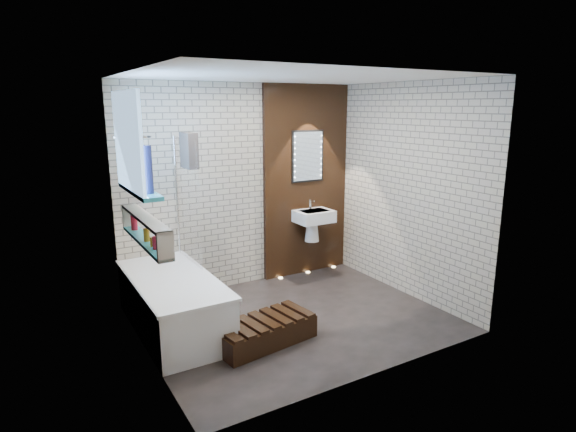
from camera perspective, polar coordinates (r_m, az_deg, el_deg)
ground at (r=5.40m, az=0.83°, el=-12.28°), size 3.20×3.20×0.00m
room_shell at (r=4.99m, az=0.88°, el=1.34°), size 3.24×3.20×2.60m
walnut_panel at (r=6.54m, az=2.18°, el=4.16°), size 1.30×0.06×2.60m
clerestory_window at (r=4.64m, az=-18.41°, el=7.30°), size 0.18×1.00×0.94m
display_niche at (r=4.57m, az=-16.75°, el=-1.61°), size 0.14×1.30×0.26m
bathtub at (r=5.21m, az=-13.61°, el=-10.16°), size 0.79×1.74×0.70m
bath_screen at (r=5.43m, az=-11.98°, el=1.80°), size 0.01×0.78×1.40m
towel at (r=5.22m, az=-11.80°, el=7.70°), size 0.11×0.29×0.38m
shower_head at (r=5.27m, az=-17.04°, el=9.10°), size 0.18×0.18×0.02m
washbasin at (r=6.48m, az=3.08°, el=-0.54°), size 0.50×0.36×0.58m
led_mirror at (r=6.47m, az=2.39°, el=7.18°), size 0.50×0.02×0.70m
walnut_step at (r=4.88m, az=-2.85°, el=-13.75°), size 1.06×0.58×0.22m
niche_bottles at (r=4.68m, az=-17.04°, el=-1.72°), size 0.06×0.82×0.16m
sill_vases at (r=4.40m, az=-16.60°, el=5.35°), size 0.10×0.10×0.43m
floor_uplights at (r=6.81m, az=2.41°, el=-6.75°), size 0.96×0.06×0.01m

